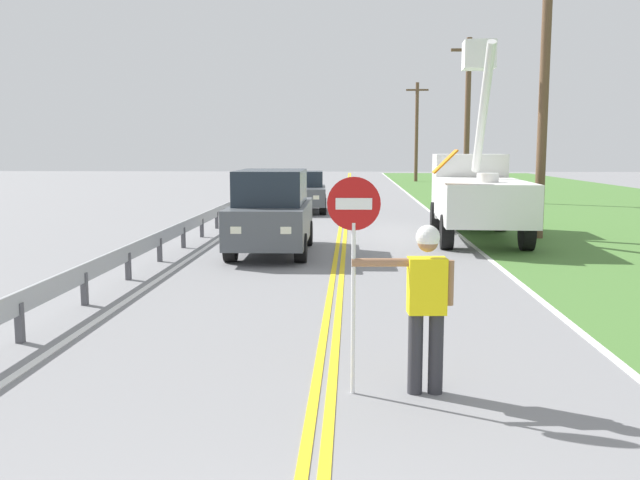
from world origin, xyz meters
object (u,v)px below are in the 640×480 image
(oncoming_suv_nearest, at_px, (272,211))
(utility_pole_far, at_px, (417,130))
(utility_pole_mid, at_px, (467,117))
(stop_sign_paddle, at_px, (354,236))
(utility_bucket_truck, at_px, (476,190))
(utility_pole_near, at_px, (544,84))
(flagger_worker, at_px, (426,298))
(oncoming_sedan_second, at_px, (303,192))

(oncoming_suv_nearest, distance_m, utility_pole_far, 40.70)
(oncoming_suv_nearest, height_order, utility_pole_mid, utility_pole_mid)
(stop_sign_paddle, relative_size, oncoming_suv_nearest, 0.50)
(utility_bucket_truck, distance_m, utility_pole_far, 36.70)
(utility_pole_near, relative_size, utility_pole_mid, 1.06)
(utility_pole_near, height_order, utility_pole_far, utility_pole_near)
(utility_bucket_truck, xyz_separation_m, utility_pole_near, (1.87, -0.03, 3.07))
(stop_sign_paddle, height_order, utility_pole_near, utility_pole_near)
(flagger_worker, height_order, oncoming_sedan_second, flagger_worker)
(oncoming_sedan_second, bearing_deg, flagger_worker, -82.54)
(stop_sign_paddle, bearing_deg, utility_bucket_truck, 74.90)
(utility_bucket_truck, bearing_deg, utility_pole_mid, 81.92)
(oncoming_sedan_second, bearing_deg, utility_pole_near, -47.85)
(stop_sign_paddle, bearing_deg, oncoming_suv_nearest, 101.48)
(oncoming_suv_nearest, bearing_deg, oncoming_sedan_second, 90.16)
(utility_pole_mid, xyz_separation_m, utility_pole_far, (-0.56, 21.66, -0.07))
(utility_pole_near, xyz_separation_m, utility_pole_far, (-0.31, 36.59, -0.32))
(utility_pole_near, bearing_deg, utility_bucket_truck, 179.08)
(flagger_worker, xyz_separation_m, utility_pole_mid, (4.98, 28.31, 3.20))
(flagger_worker, bearing_deg, utility_pole_far, 84.95)
(utility_bucket_truck, relative_size, utility_pole_near, 0.80)
(utility_pole_near, relative_size, utility_pole_far, 1.08)
(oncoming_sedan_second, distance_m, utility_pole_near, 11.87)
(oncoming_suv_nearest, height_order, utility_pole_far, utility_pole_far)
(flagger_worker, height_order, utility_pole_near, utility_pole_near)
(utility_pole_near, distance_m, utility_pole_far, 36.59)
(stop_sign_paddle, bearing_deg, flagger_worker, 3.45)
(oncoming_suv_nearest, height_order, oncoming_sedan_second, oncoming_suv_nearest)
(utility_pole_mid, bearing_deg, utility_pole_far, 91.49)
(stop_sign_paddle, height_order, utility_pole_mid, utility_pole_mid)
(utility_pole_mid, height_order, utility_pole_far, utility_pole_mid)
(oncoming_suv_nearest, xyz_separation_m, oncoming_sedan_second, (-0.03, 11.71, -0.23))
(stop_sign_paddle, bearing_deg, utility_pole_mid, 78.54)
(utility_pole_mid, bearing_deg, utility_pole_near, -90.96)
(flagger_worker, xyz_separation_m, oncoming_suv_nearest, (-2.81, 10.03, 0.01))
(stop_sign_paddle, distance_m, oncoming_suv_nearest, 10.31)
(utility_pole_far, bearing_deg, utility_pole_near, -89.51)
(flagger_worker, relative_size, utility_pole_mid, 0.22)
(flagger_worker, distance_m, stop_sign_paddle, 1.02)
(utility_pole_far, bearing_deg, utility_bucket_truck, -92.43)
(utility_bucket_truck, bearing_deg, oncoming_sedan_second, 124.40)
(flagger_worker, relative_size, utility_bucket_truck, 0.26)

